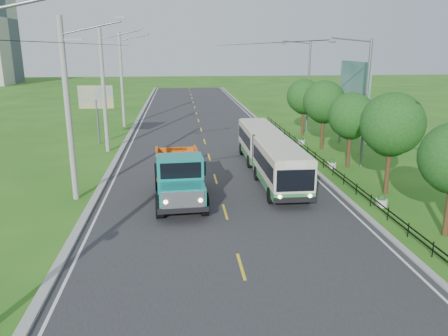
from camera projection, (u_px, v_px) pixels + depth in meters
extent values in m
plane|color=#256016|center=(241.00, 267.00, 17.30)|extent=(240.00, 240.00, 0.00)
cube|color=#28282B|center=(207.00, 151.00, 36.47)|extent=(14.00, 120.00, 0.02)
cube|color=#9E9E99|center=(120.00, 153.00, 35.74)|extent=(0.40, 120.00, 0.15)
cube|color=#9E9E99|center=(291.00, 149.00, 37.17)|extent=(0.30, 120.00, 0.10)
cube|color=silver|center=(127.00, 153.00, 35.81)|extent=(0.12, 120.00, 0.00)
cube|color=silver|center=(285.00, 149.00, 37.13)|extent=(0.12, 120.00, 0.00)
cube|color=yellow|center=(241.00, 266.00, 17.30)|extent=(0.12, 2.20, 0.00)
cube|color=black|center=(324.00, 164.00, 31.44)|extent=(0.04, 40.00, 0.60)
cylinder|color=gray|center=(68.00, 112.00, 23.77)|extent=(0.32, 0.32, 10.00)
cube|color=slate|center=(71.00, 39.00, 22.81)|extent=(1.20, 0.10, 0.10)
cube|color=slate|center=(120.00, 18.00, 22.77)|extent=(0.50, 0.18, 0.12)
cylinder|color=gray|center=(104.00, 91.00, 35.28)|extent=(0.32, 0.32, 10.00)
cube|color=slate|center=(107.00, 42.00, 34.31)|extent=(1.20, 0.10, 0.10)
cube|color=slate|center=(139.00, 28.00, 34.28)|extent=(0.50, 0.18, 0.12)
cylinder|color=gray|center=(122.00, 80.00, 46.78)|extent=(0.32, 0.32, 10.00)
cube|color=slate|center=(124.00, 44.00, 45.82)|extent=(1.20, 0.10, 0.10)
cube|color=slate|center=(149.00, 33.00, 45.78)|extent=(0.50, 0.18, 0.12)
cylinder|color=#382314|center=(388.00, 166.00, 25.50)|extent=(0.28, 0.28, 3.36)
sphere|color=#184213|center=(392.00, 124.00, 24.83)|extent=(3.60, 3.60, 3.60)
sphere|color=#184213|center=(390.00, 135.00, 25.52)|extent=(2.64, 2.64, 2.64)
cylinder|color=#382314|center=(349.00, 147.00, 31.30)|extent=(0.28, 0.28, 3.02)
sphere|color=#184213|center=(351.00, 115.00, 30.69)|extent=(3.24, 3.24, 3.24)
sphere|color=#184213|center=(351.00, 123.00, 31.36)|extent=(2.38, 2.38, 2.38)
cylinder|color=#382314|center=(322.00, 130.00, 37.02)|extent=(0.28, 0.28, 3.25)
sphere|color=#184213|center=(324.00, 101.00, 36.37)|extent=(3.48, 3.48, 3.48)
sphere|color=#184213|center=(324.00, 109.00, 37.05)|extent=(2.55, 2.55, 2.55)
cylinder|color=#382314|center=(303.00, 120.00, 42.79)|extent=(0.28, 0.28, 3.08)
sphere|color=#184213|center=(304.00, 96.00, 42.18)|extent=(3.30, 3.30, 3.30)
sphere|color=#184213|center=(304.00, 102.00, 42.85)|extent=(2.42, 2.42, 2.42)
cylinder|color=slate|center=(366.00, 105.00, 30.60)|extent=(0.20, 0.20, 9.00)
cylinder|color=slate|center=(352.00, 40.00, 29.29)|extent=(2.80, 0.10, 0.34)
cube|color=slate|center=(333.00, 42.00, 29.20)|extent=(0.45, 0.16, 0.12)
cylinder|color=slate|center=(308.00, 87.00, 44.02)|extent=(0.20, 0.20, 9.00)
cylinder|color=slate|center=(297.00, 42.00, 42.71)|extent=(2.80, 0.10, 0.34)
cube|color=slate|center=(284.00, 44.00, 42.62)|extent=(0.45, 0.16, 0.12)
cylinder|color=silver|center=(381.00, 203.00, 23.86)|extent=(0.64, 0.64, 0.40)
sphere|color=#184213|center=(382.00, 198.00, 23.79)|extent=(0.44, 0.44, 0.44)
cylinder|color=silver|center=(332.00, 165.00, 31.53)|extent=(0.64, 0.64, 0.40)
sphere|color=#184213|center=(332.00, 162.00, 31.46)|extent=(0.44, 0.44, 0.44)
cylinder|color=silver|center=(301.00, 142.00, 39.19)|extent=(0.64, 0.64, 0.40)
sphere|color=#184213|center=(301.00, 139.00, 39.13)|extent=(0.44, 0.44, 0.44)
cylinder|color=slate|center=(98.00, 122.00, 38.83)|extent=(0.20, 0.20, 4.00)
cube|color=yellow|center=(96.00, 97.00, 38.24)|extent=(3.00, 0.15, 2.00)
cylinder|color=slate|center=(364.00, 124.00, 34.64)|extent=(0.24, 0.24, 5.00)
cylinder|color=slate|center=(341.00, 115.00, 39.43)|extent=(0.24, 0.24, 5.00)
cube|color=#144C47|center=(355.00, 80.00, 36.15)|extent=(0.20, 6.00, 3.00)
cube|color=#317B3E|center=(280.00, 180.00, 26.27)|extent=(2.29, 6.80, 0.50)
cube|color=beige|center=(281.00, 162.00, 25.97)|extent=(2.29, 6.80, 1.75)
cube|color=black|center=(281.00, 161.00, 25.97)|extent=(2.32, 6.26, 0.86)
cube|color=#317B3E|center=(259.00, 151.00, 33.43)|extent=(2.29, 6.35, 0.50)
cube|color=beige|center=(259.00, 137.00, 33.13)|extent=(2.29, 6.35, 1.75)
cube|color=black|center=(259.00, 137.00, 33.13)|extent=(2.32, 5.80, 0.86)
cube|color=#4C4C4C|center=(268.00, 151.00, 29.73)|extent=(2.13, 0.91, 2.15)
cube|color=black|center=(296.00, 181.00, 22.74)|extent=(2.04, 0.06, 1.18)
cylinder|color=black|center=(271.00, 195.00, 24.20)|extent=(0.29, 0.94, 0.94)
cylinder|color=black|center=(307.00, 194.00, 24.39)|extent=(0.29, 0.94, 0.94)
cylinder|color=black|center=(257.00, 173.00, 28.45)|extent=(0.29, 0.94, 0.94)
cylinder|color=black|center=(288.00, 172.00, 28.65)|extent=(0.29, 0.94, 0.94)
cylinder|color=black|center=(250.00, 162.00, 31.40)|extent=(0.29, 0.94, 0.94)
cylinder|color=black|center=(278.00, 161.00, 31.60)|extent=(0.29, 0.94, 0.94)
cylinder|color=black|center=(242.00, 149.00, 35.40)|extent=(0.29, 0.94, 0.94)
cylinder|color=black|center=(266.00, 148.00, 35.59)|extent=(0.29, 0.94, 0.94)
cube|color=#16887D|center=(182.00, 196.00, 21.92)|extent=(2.38, 1.65, 1.10)
cube|color=#16887D|center=(180.00, 176.00, 23.35)|extent=(2.50, 1.88, 2.20)
cube|color=black|center=(180.00, 166.00, 23.20)|extent=(2.73, 1.56, 0.77)
cube|color=black|center=(180.00, 189.00, 24.46)|extent=(1.43, 6.63, 0.27)
cube|color=orange|center=(177.00, 162.00, 25.94)|extent=(2.69, 3.42, 1.43)
cylinder|color=black|center=(159.00, 207.00, 22.12)|extent=(0.45, 1.23, 1.21)
cylinder|color=black|center=(205.00, 204.00, 22.47)|extent=(0.45, 1.23, 1.21)
cylinder|color=black|center=(159.00, 181.00, 26.31)|extent=(0.45, 1.23, 1.21)
cylinder|color=black|center=(197.00, 180.00, 26.65)|extent=(0.45, 1.23, 1.21)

